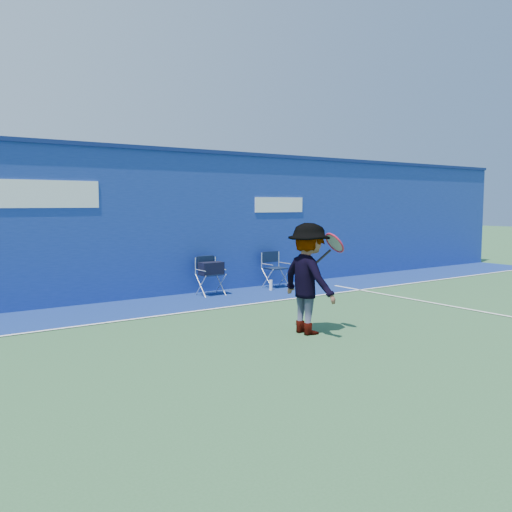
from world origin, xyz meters
TOP-DOWN VIEW (x-y plane):
  - ground at (0.00, 0.00)m, footprint 80.00×80.00m
  - stadium_wall at (-0.00, 5.20)m, footprint 24.00×0.50m
  - out_of_bounds_strip at (0.00, 4.10)m, footprint 24.00×1.80m
  - court_lines at (0.00, 0.60)m, footprint 24.00×12.00m
  - directors_chair_left at (1.45, 4.56)m, footprint 0.49×0.45m
  - directors_chair_right at (3.20, 4.60)m, footprint 0.49×0.44m
  - water_bottle at (2.87, 4.33)m, footprint 0.07×0.07m
  - tennis_player at (0.94, 0.81)m, footprint 0.87×1.08m

SIDE VIEW (x-z plane):
  - ground at x=0.00m, z-range 0.00..0.00m
  - out_of_bounds_strip at x=0.00m, z-range 0.00..0.01m
  - court_lines at x=0.00m, z-range 0.01..0.01m
  - water_bottle at x=2.87m, z-range 0.00..0.24m
  - directors_chair_right at x=3.20m, z-range -0.15..0.67m
  - directors_chair_left at x=1.45m, z-range -0.06..0.76m
  - tennis_player at x=0.94m, z-range 0.00..1.65m
  - stadium_wall at x=0.00m, z-range 0.01..3.09m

